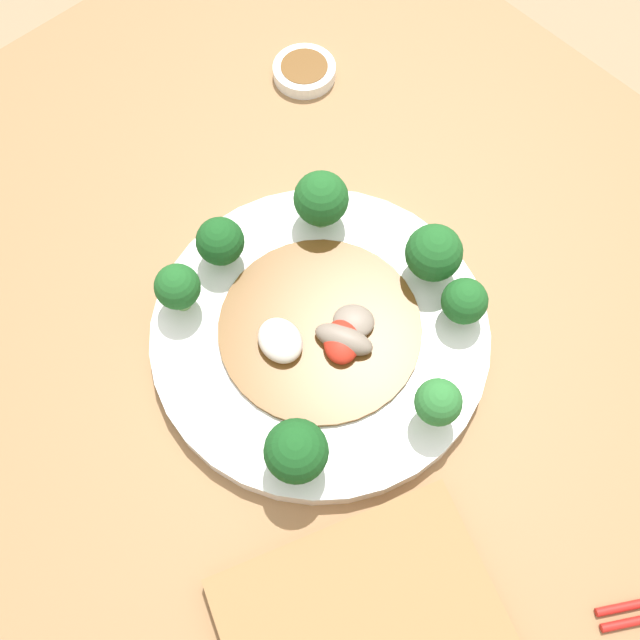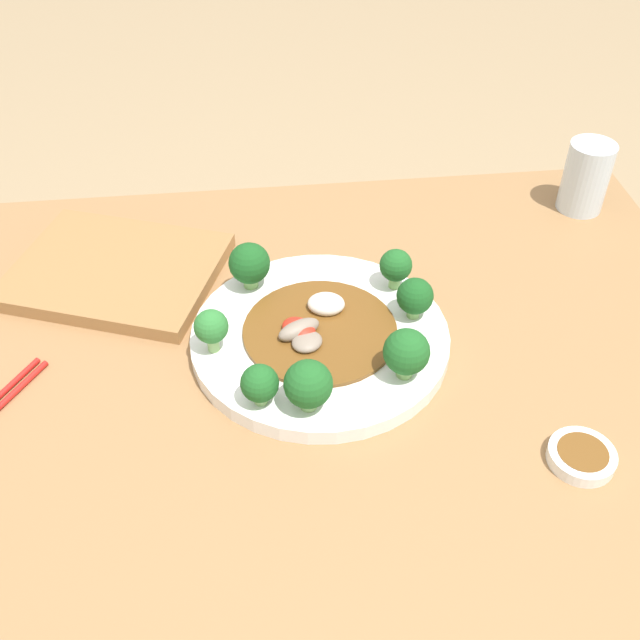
{
  "view_description": "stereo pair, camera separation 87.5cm",
  "coord_description": "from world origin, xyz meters",
  "px_view_note": "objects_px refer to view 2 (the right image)",
  "views": [
    {
      "loc": [
        0.19,
        -0.25,
        1.36
      ],
      "look_at": [
        -0.03,
        -0.05,
        0.75
      ],
      "focal_mm": 42.0,
      "sensor_mm": 36.0,
      "label": 1
    },
    {
      "loc": [
        0.05,
        0.62,
        1.35
      ],
      "look_at": [
        -0.03,
        -0.05,
        0.75
      ],
      "focal_mm": 42.0,
      "sensor_mm": 36.0,
      "label": 2
    }
  ],
  "objects_px": {
    "broccoli_southwest": "(396,266)",
    "broccoli_west": "(415,297)",
    "broccoli_north": "(313,384)",
    "sauce_dish": "(582,456)",
    "stirfry_center": "(316,327)",
    "broccoli_east": "(211,327)",
    "broccoli_southeast": "(249,264)",
    "drinking_glass": "(586,177)",
    "cutting_board": "(116,271)",
    "plate": "(320,338)",
    "broccoli_northeast": "(260,384)",
    "broccoli_northwest": "(406,352)"
  },
  "relations": [
    {
      "from": "broccoli_north",
      "to": "stirfry_center",
      "type": "relative_size",
      "value": 0.33
    },
    {
      "from": "broccoli_east",
      "to": "broccoli_west",
      "type": "height_order",
      "value": "broccoli_east"
    },
    {
      "from": "broccoli_west",
      "to": "stirfry_center",
      "type": "bearing_deg",
      "value": 6.68
    },
    {
      "from": "broccoli_southeast",
      "to": "broccoli_northeast",
      "type": "distance_m",
      "value": 0.21
    },
    {
      "from": "broccoli_northwest",
      "to": "broccoli_northeast",
      "type": "height_order",
      "value": "broccoli_northwest"
    },
    {
      "from": "stirfry_center",
      "to": "sauce_dish",
      "type": "xyz_separation_m",
      "value": [
        -0.26,
        0.21,
        -0.02
      ]
    },
    {
      "from": "broccoli_west",
      "to": "broccoli_southeast",
      "type": "relative_size",
      "value": 0.86
    },
    {
      "from": "broccoli_northeast",
      "to": "stirfry_center",
      "type": "relative_size",
      "value": 0.27
    },
    {
      "from": "broccoli_west",
      "to": "cutting_board",
      "type": "distance_m",
      "value": 0.41
    },
    {
      "from": "plate",
      "to": "broccoli_northeast",
      "type": "distance_m",
      "value": 0.14
    },
    {
      "from": "sauce_dish",
      "to": "stirfry_center",
      "type": "bearing_deg",
      "value": -39.39
    },
    {
      "from": "plate",
      "to": "stirfry_center",
      "type": "height_order",
      "value": "stirfry_center"
    },
    {
      "from": "plate",
      "to": "broccoli_southeast",
      "type": "relative_size",
      "value": 4.95
    },
    {
      "from": "broccoli_east",
      "to": "broccoli_southeast",
      "type": "height_order",
      "value": "broccoli_southeast"
    },
    {
      "from": "plate",
      "to": "broccoli_southeast",
      "type": "height_order",
      "value": "broccoli_southeast"
    },
    {
      "from": "broccoli_northwest",
      "to": "broccoli_north",
      "type": "distance_m",
      "value": 0.12
    },
    {
      "from": "broccoli_southwest",
      "to": "cutting_board",
      "type": "xyz_separation_m",
      "value": [
        0.37,
        -0.09,
        -0.04
      ]
    },
    {
      "from": "broccoli_north",
      "to": "sauce_dish",
      "type": "relative_size",
      "value": 0.88
    },
    {
      "from": "broccoli_northwest",
      "to": "broccoli_west",
      "type": "bearing_deg",
      "value": -107.26
    },
    {
      "from": "broccoli_southeast",
      "to": "drinking_glass",
      "type": "xyz_separation_m",
      "value": [
        -0.51,
        -0.16,
        -0.0
      ]
    },
    {
      "from": "broccoli_southeast",
      "to": "stirfry_center",
      "type": "height_order",
      "value": "broccoli_southeast"
    },
    {
      "from": "broccoli_north",
      "to": "cutting_board",
      "type": "height_order",
      "value": "broccoli_north"
    },
    {
      "from": "sauce_dish",
      "to": "broccoli_southeast",
      "type": "bearing_deg",
      "value": -42.82
    },
    {
      "from": "broccoli_northwest",
      "to": "sauce_dish",
      "type": "distance_m",
      "value": 0.21
    },
    {
      "from": "broccoli_southwest",
      "to": "broccoli_west",
      "type": "bearing_deg",
      "value": 102.01
    },
    {
      "from": "plate",
      "to": "broccoli_east",
      "type": "xyz_separation_m",
      "value": [
        0.13,
        0.02,
        0.05
      ]
    },
    {
      "from": "sauce_dish",
      "to": "cutting_board",
      "type": "relative_size",
      "value": 0.22
    },
    {
      "from": "broccoli_north",
      "to": "broccoli_northeast",
      "type": "xyz_separation_m",
      "value": [
        0.06,
        -0.01,
        -0.01
      ]
    },
    {
      "from": "broccoli_west",
      "to": "cutting_board",
      "type": "relative_size",
      "value": 0.17
    },
    {
      "from": "broccoli_southwest",
      "to": "broccoli_southeast",
      "type": "bearing_deg",
      "value": -6.95
    },
    {
      "from": "drinking_glass",
      "to": "broccoli_north",
      "type": "bearing_deg",
      "value": 39.95
    },
    {
      "from": "plate",
      "to": "broccoli_north",
      "type": "xyz_separation_m",
      "value": [
        0.02,
        0.12,
        0.05
      ]
    },
    {
      "from": "drinking_glass",
      "to": "sauce_dish",
      "type": "height_order",
      "value": "drinking_glass"
    },
    {
      "from": "broccoli_northwest",
      "to": "broccoli_north",
      "type": "xyz_separation_m",
      "value": [
        0.11,
        0.04,
        -0.0
      ]
    },
    {
      "from": "broccoli_east",
      "to": "cutting_board",
      "type": "relative_size",
      "value": 0.18
    },
    {
      "from": "broccoli_southeast",
      "to": "stirfry_center",
      "type": "xyz_separation_m",
      "value": [
        -0.07,
        0.1,
        -0.03
      ]
    },
    {
      "from": "broccoli_east",
      "to": "plate",
      "type": "bearing_deg",
      "value": -173.02
    },
    {
      "from": "broccoli_northeast",
      "to": "sauce_dish",
      "type": "distance_m",
      "value": 0.35
    },
    {
      "from": "plate",
      "to": "stirfry_center",
      "type": "xyz_separation_m",
      "value": [
        0.0,
        -0.0,
        0.02
      ]
    },
    {
      "from": "sauce_dish",
      "to": "broccoli_southwest",
      "type": "bearing_deg",
      "value": -62.76
    },
    {
      "from": "broccoli_northeast",
      "to": "sauce_dish",
      "type": "bearing_deg",
      "value": 162.62
    },
    {
      "from": "plate",
      "to": "sauce_dish",
      "type": "xyz_separation_m",
      "value": [
        -0.25,
        0.21,
        -0.0
      ]
    },
    {
      "from": "broccoli_northwest",
      "to": "drinking_glass",
      "type": "bearing_deg",
      "value": -135.0
    },
    {
      "from": "sauce_dish",
      "to": "plate",
      "type": "bearing_deg",
      "value": -39.53
    },
    {
      "from": "stirfry_center",
      "to": "sauce_dish",
      "type": "bearing_deg",
      "value": 140.61
    },
    {
      "from": "broccoli_southwest",
      "to": "plate",
      "type": "bearing_deg",
      "value": 35.9
    },
    {
      "from": "broccoli_east",
      "to": "stirfry_center",
      "type": "height_order",
      "value": "broccoli_east"
    },
    {
      "from": "plate",
      "to": "broccoli_southeast",
      "type": "xyz_separation_m",
      "value": [
        0.08,
        -0.1,
        0.05
      ]
    },
    {
      "from": "plate",
      "to": "broccoli_northwest",
      "type": "bearing_deg",
      "value": 136.86
    },
    {
      "from": "broccoli_east",
      "to": "broccoli_southeast",
      "type": "relative_size",
      "value": 0.9
    }
  ]
}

